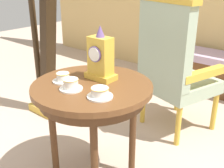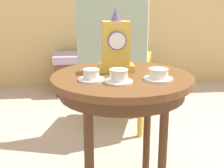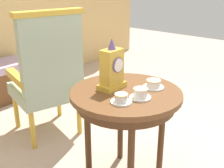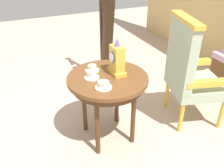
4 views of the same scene
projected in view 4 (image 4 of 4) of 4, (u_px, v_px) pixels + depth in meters
name	position (u px, v px, depth m)	size (l,w,h in m)	color
ground_plane	(113.00, 140.00, 2.45)	(10.00, 10.00, 0.00)	#BCA38E
side_table	(108.00, 84.00, 2.21)	(0.73, 0.73, 0.68)	brown
teacup_left	(92.00, 68.00, 2.26)	(0.13, 0.13, 0.06)	white
teacup_right	(92.00, 75.00, 2.14)	(0.13, 0.13, 0.07)	white
teacup_center	(103.00, 85.00, 1.99)	(0.14, 0.14, 0.06)	white
mantel_clock	(117.00, 60.00, 2.15)	(0.19, 0.11, 0.34)	gold
armchair	(190.00, 71.00, 2.48)	(0.67, 0.66, 1.14)	#9EB299
harp	(106.00, 36.00, 3.09)	(0.40, 0.24, 1.74)	gold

